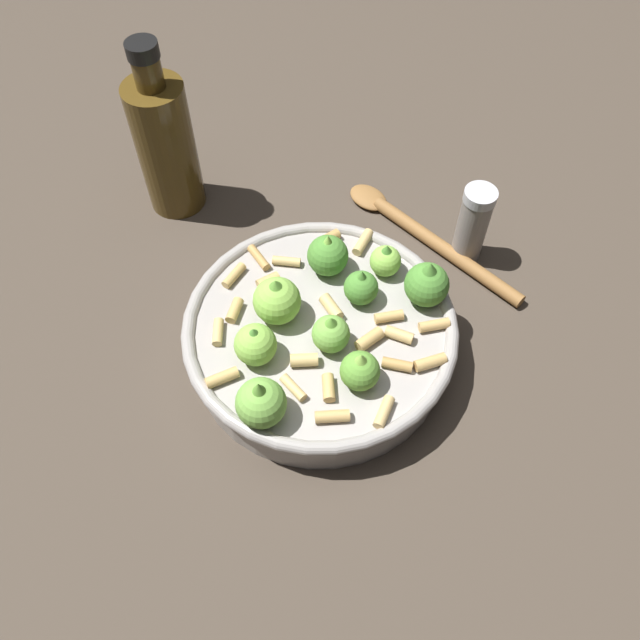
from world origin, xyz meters
name	(u,v)px	position (x,y,z in m)	size (l,w,h in m)	color
ground_plane	(320,352)	(0.00, 0.00, 0.00)	(2.40, 2.40, 0.00)	#42382D
cooking_pan	(321,333)	(0.00, 0.00, 0.04)	(0.28, 0.28, 0.11)	#9E9993
pepper_shaker	(473,224)	(0.18, 0.12, 0.05)	(0.04, 0.04, 0.10)	gray
olive_oil_bottle	(165,144)	(-0.15, 0.24, 0.09)	(0.07, 0.07, 0.22)	#4C3814
wooden_spoon	(422,234)	(0.14, 0.15, 0.01)	(0.18, 0.22, 0.02)	olive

